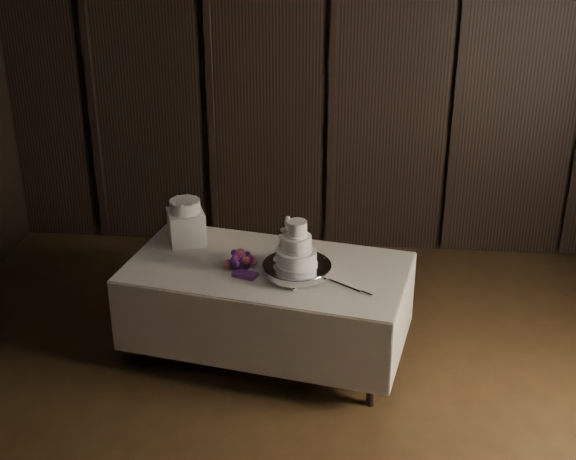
% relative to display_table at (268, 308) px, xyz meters
% --- Properties ---
extents(room, '(6.08, 7.08, 3.08)m').
position_rel_display_table_xyz_m(room, '(0.37, -1.55, 1.08)').
color(room, black).
rests_on(room, ground).
extents(display_table, '(2.15, 1.40, 0.76)m').
position_rel_display_table_xyz_m(display_table, '(0.00, 0.00, 0.00)').
color(display_table, '#EDE4CD').
rests_on(display_table, ground).
extents(cake_stand, '(0.64, 0.64, 0.09)m').
position_rel_display_table_xyz_m(cake_stand, '(0.22, -0.13, 0.39)').
color(cake_stand, silver).
rests_on(cake_stand, display_table).
extents(wedding_cake, '(0.32, 0.27, 0.33)m').
position_rel_display_table_xyz_m(wedding_cake, '(0.20, -0.15, 0.56)').
color(wedding_cake, white).
rests_on(wedding_cake, cake_stand).
extents(bouquet, '(0.38, 0.44, 0.18)m').
position_rel_display_table_xyz_m(bouquet, '(-0.18, -0.05, 0.40)').
color(bouquet, '#E0628C').
rests_on(bouquet, display_table).
extents(box_pedestal, '(0.33, 0.33, 0.25)m').
position_rel_display_table_xyz_m(box_pedestal, '(-0.65, 0.34, 0.47)').
color(box_pedestal, white).
rests_on(box_pedestal, display_table).
extents(small_cake, '(0.28, 0.28, 0.09)m').
position_rel_display_table_xyz_m(small_cake, '(-0.65, 0.34, 0.64)').
color(small_cake, white).
rests_on(small_cake, box_pedestal).
extents(cake_knife, '(0.32, 0.23, 0.01)m').
position_rel_display_table_xyz_m(cake_knife, '(0.56, -0.25, 0.35)').
color(cake_knife, silver).
rests_on(cake_knife, display_table).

